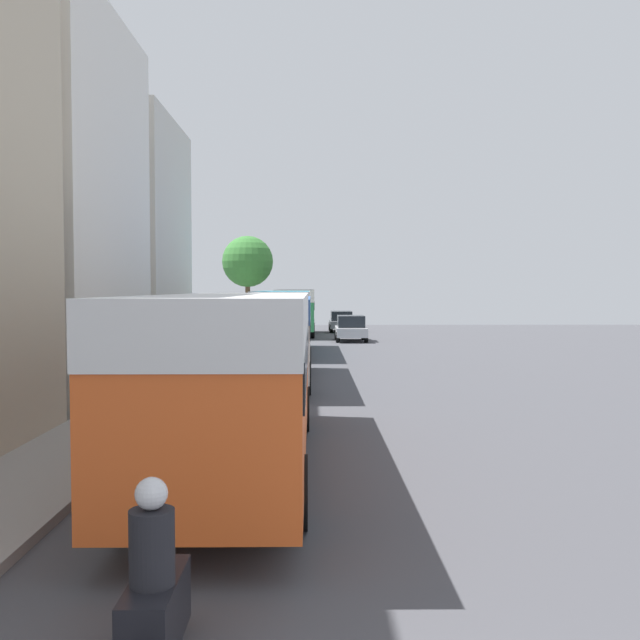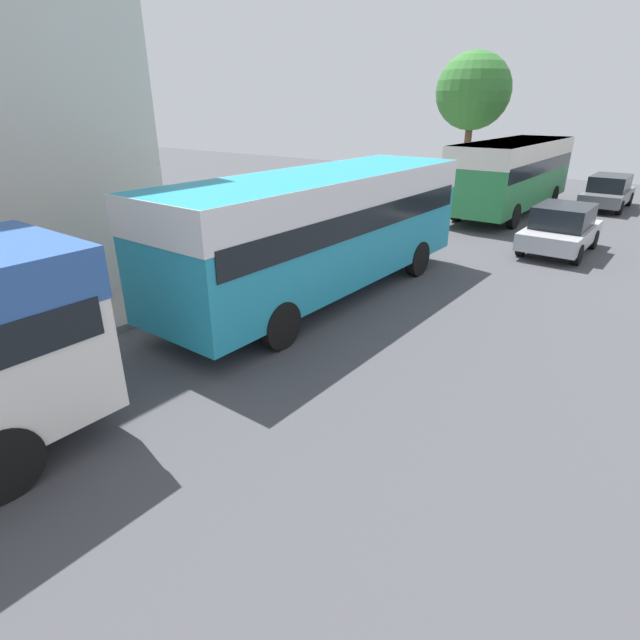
% 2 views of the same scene
% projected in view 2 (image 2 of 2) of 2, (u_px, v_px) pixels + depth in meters
% --- Properties ---
extents(bus_third_in_line, '(2.67, 9.62, 3.08)m').
position_uv_depth(bus_third_in_line, '(322.00, 218.00, 12.24)').
color(bus_third_in_line, teal).
rests_on(bus_third_in_line, ground_plane).
extents(bus_rear, '(2.61, 9.46, 3.13)m').
position_uv_depth(bus_rear, '(513.00, 167.00, 21.96)').
color(bus_rear, '#2D8447').
rests_on(bus_rear, ground_plane).
extents(car_crossing, '(1.90, 3.84, 1.57)m').
position_uv_depth(car_crossing, '(561.00, 228.00, 16.49)').
color(car_crossing, '#B7B7BC').
rests_on(car_crossing, ground_plane).
extents(car_far_curb, '(1.81, 4.48, 1.54)m').
position_uv_depth(car_far_curb, '(608.00, 191.00, 23.56)').
color(car_far_curb, slate).
rests_on(car_far_curb, ground_plane).
extents(pedestrian_near_curb, '(0.36, 0.36, 1.84)m').
position_uv_depth(pedestrian_near_curb, '(239.00, 237.00, 14.19)').
color(pedestrian_near_curb, '#232838').
rests_on(pedestrian_near_curb, sidewalk).
extents(street_tree, '(3.73, 3.73, 6.90)m').
position_uv_depth(street_tree, '(473.00, 92.00, 25.15)').
color(street_tree, brown).
rests_on(street_tree, sidewalk).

